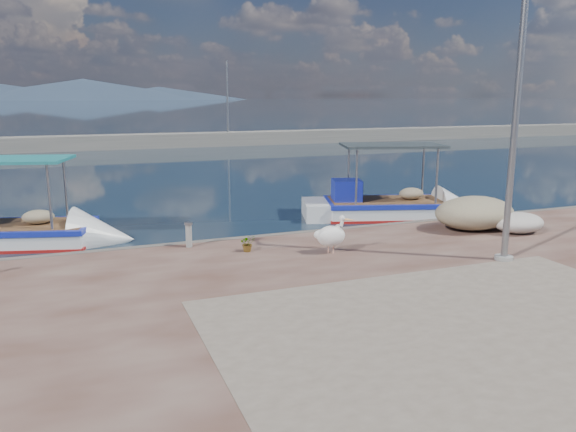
{
  "coord_description": "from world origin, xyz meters",
  "views": [
    {
      "loc": [
        -5.26,
        -9.96,
        4.47
      ],
      "look_at": [
        0.0,
        3.8,
        1.3
      ],
      "focal_mm": 35.0,
      "sensor_mm": 36.0,
      "label": 1
    }
  ],
  "objects_px": {
    "boat_left": "(12,237)",
    "lamp_post": "(514,125)",
    "bollard_near": "(189,234)",
    "pelican": "(332,235)",
    "boat_right": "(388,210)"
  },
  "relations": [
    {
      "from": "boat_right",
      "to": "bollard_near",
      "type": "bearing_deg",
      "value": -140.14
    },
    {
      "from": "boat_right",
      "to": "lamp_post",
      "type": "xyz_separation_m",
      "value": [
        -1.14,
        -7.37,
        3.55
      ]
    },
    {
      "from": "boat_right",
      "to": "pelican",
      "type": "bearing_deg",
      "value": -115.26
    },
    {
      "from": "pelican",
      "to": "lamp_post",
      "type": "bearing_deg",
      "value": -4.52
    },
    {
      "from": "boat_left",
      "to": "bollard_near",
      "type": "relative_size",
      "value": 10.06
    },
    {
      "from": "boat_left",
      "to": "pelican",
      "type": "relative_size",
      "value": 6.5
    },
    {
      "from": "pelican",
      "to": "lamp_post",
      "type": "distance_m",
      "value": 5.1
    },
    {
      "from": "boat_left",
      "to": "pelican",
      "type": "height_order",
      "value": "boat_left"
    },
    {
      "from": "boat_left",
      "to": "boat_right",
      "type": "distance_m",
      "value": 12.85
    },
    {
      "from": "boat_left",
      "to": "lamp_post",
      "type": "relative_size",
      "value": 0.96
    },
    {
      "from": "lamp_post",
      "to": "pelican",
      "type": "bearing_deg",
      "value": 151.27
    },
    {
      "from": "pelican",
      "to": "boat_left",
      "type": "bearing_deg",
      "value": 167.61
    },
    {
      "from": "boat_left",
      "to": "bollard_near",
      "type": "bearing_deg",
      "value": -25.29
    },
    {
      "from": "boat_right",
      "to": "boat_left",
      "type": "bearing_deg",
      "value": -165.53
    },
    {
      "from": "boat_left",
      "to": "lamp_post",
      "type": "bearing_deg",
      "value": -18.85
    }
  ]
}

